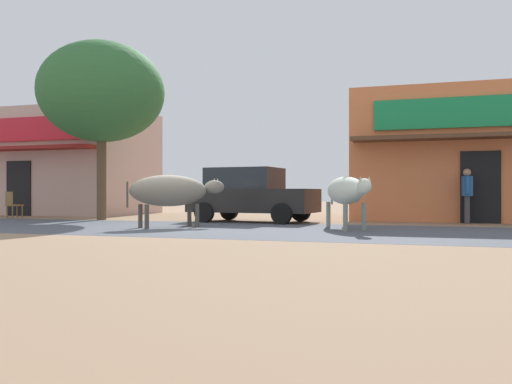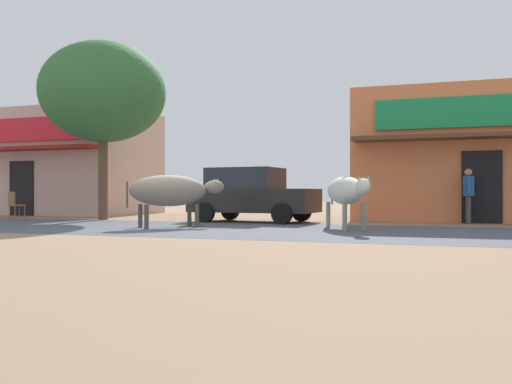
# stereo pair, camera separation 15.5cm
# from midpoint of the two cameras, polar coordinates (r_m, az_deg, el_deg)

# --- Properties ---
(ground) EXTENTS (80.00, 80.00, 0.00)m
(ground) POSITION_cam_midpoint_polar(r_m,az_deg,el_deg) (14.04, -8.66, -3.70)
(ground) COLOR #967659
(asphalt_road) EXTENTS (72.00, 5.53, 0.00)m
(asphalt_road) POSITION_cam_midpoint_polar(r_m,az_deg,el_deg) (14.04, -8.66, -3.69)
(asphalt_road) COLOR #494E57
(asphalt_road) RESTS_ON ground
(storefront_left_cafe) EXTENTS (6.36, 5.45, 4.23)m
(storefront_left_cafe) POSITION_cam_midpoint_polar(r_m,az_deg,el_deg) (24.31, -18.48, 2.85)
(storefront_left_cafe) COLOR #CAA397
(storefront_left_cafe) RESTS_ON ground
(storefront_right_club) EXTENTS (7.82, 5.45, 4.16)m
(storefront_right_club) POSITION_cam_midpoint_polar(r_m,az_deg,el_deg) (19.44, 22.50, 3.47)
(storefront_right_club) COLOR #E47A49
(storefront_right_club) RESTS_ON ground
(roadside_tree) EXTENTS (4.09, 4.09, 5.83)m
(roadside_tree) POSITION_cam_midpoint_polar(r_m,az_deg,el_deg) (18.93, -15.39, 9.94)
(roadside_tree) COLOR brown
(roadside_tree) RESTS_ON ground
(parked_hatchback_car) EXTENTS (3.91, 2.14, 1.64)m
(parked_hatchback_car) POSITION_cam_midpoint_polar(r_m,az_deg,el_deg) (16.63, -0.21, -0.23)
(parked_hatchback_car) COLOR black
(parked_hatchback_car) RESTS_ON ground
(cow_near_brown) EXTENTS (2.12, 2.24, 1.34)m
(cow_near_brown) POSITION_cam_midpoint_polar(r_m,az_deg,el_deg) (14.14, -8.53, 0.10)
(cow_near_brown) COLOR gray
(cow_near_brown) RESTS_ON ground
(cow_far_dark) EXTENTS (1.62, 2.62, 1.29)m
(cow_far_dark) POSITION_cam_midpoint_polar(r_m,az_deg,el_deg) (13.54, 9.65, 0.11)
(cow_far_dark) COLOR silver
(cow_far_dark) RESTS_ON ground
(pedestrian_by_shop) EXTENTS (0.29, 0.61, 1.57)m
(pedestrian_by_shop) POSITION_cam_midpoint_polar(r_m,az_deg,el_deg) (16.74, 21.46, 0.04)
(pedestrian_by_shop) COLOR #3F3F47
(pedestrian_by_shop) RESTS_ON ground
(cafe_chair_near_tree) EXTENTS (0.56, 0.56, 0.92)m
(cafe_chair_near_tree) POSITION_cam_midpoint_polar(r_m,az_deg,el_deg) (20.76, -23.57, -1.09)
(cafe_chair_near_tree) COLOR brown
(cafe_chair_near_tree) RESTS_ON ground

